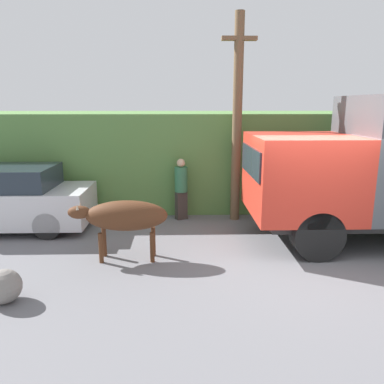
{
  "coord_description": "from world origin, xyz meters",
  "views": [
    {
      "loc": [
        -2.64,
        -7.0,
        3.13
      ],
      "look_at": [
        -2.42,
        0.75,
        1.31
      ],
      "focal_mm": 35.0,
      "sensor_mm": 36.0,
      "label": 1
    }
  ],
  "objects_px": {
    "brown_cow": "(124,216)",
    "roadside_rock": "(4,286)",
    "utility_pole": "(237,117)",
    "pedestrian_on_hill": "(181,186)",
    "parked_suv": "(4,199)"
  },
  "relations": [
    {
      "from": "brown_cow",
      "to": "roadside_rock",
      "type": "distance_m",
      "value": 2.49
    },
    {
      "from": "utility_pole",
      "to": "roadside_rock",
      "type": "xyz_separation_m",
      "value": [
        -4.35,
        -4.43,
        -2.53
      ]
    },
    {
      "from": "pedestrian_on_hill",
      "to": "roadside_rock",
      "type": "relative_size",
      "value": 3.05
    },
    {
      "from": "parked_suv",
      "to": "utility_pole",
      "type": "distance_m",
      "value": 6.36
    },
    {
      "from": "utility_pole",
      "to": "roadside_rock",
      "type": "height_order",
      "value": "utility_pole"
    },
    {
      "from": "brown_cow",
      "to": "pedestrian_on_hill",
      "type": "xyz_separation_m",
      "value": [
        1.15,
        2.77,
        0.01
      ]
    },
    {
      "from": "brown_cow",
      "to": "roadside_rock",
      "type": "height_order",
      "value": "brown_cow"
    },
    {
      "from": "pedestrian_on_hill",
      "to": "roadside_rock",
      "type": "height_order",
      "value": "pedestrian_on_hill"
    },
    {
      "from": "brown_cow",
      "to": "pedestrian_on_hill",
      "type": "relative_size",
      "value": 1.18
    },
    {
      "from": "parked_suv",
      "to": "pedestrian_on_hill",
      "type": "relative_size",
      "value": 2.56
    },
    {
      "from": "brown_cow",
      "to": "utility_pole",
      "type": "bearing_deg",
      "value": 54.57
    },
    {
      "from": "brown_cow",
      "to": "utility_pole",
      "type": "height_order",
      "value": "utility_pole"
    },
    {
      "from": "parked_suv",
      "to": "roadside_rock",
      "type": "relative_size",
      "value": 7.79
    },
    {
      "from": "roadside_rock",
      "to": "pedestrian_on_hill",
      "type": "bearing_deg",
      "value": 57.44
    },
    {
      "from": "brown_cow",
      "to": "parked_suv",
      "type": "height_order",
      "value": "parked_suv"
    }
  ]
}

